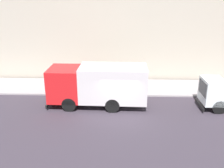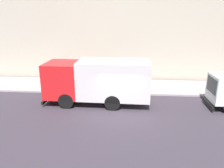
{
  "view_description": "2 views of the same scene",
  "coord_description": "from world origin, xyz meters",
  "px_view_note": "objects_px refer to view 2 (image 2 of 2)",
  "views": [
    {
      "loc": [
        -16.4,
        -0.0,
        8.16
      ],
      "look_at": [
        1.45,
        0.58,
        1.66
      ],
      "focal_mm": 40.34,
      "sensor_mm": 36.0,
      "label": 1
    },
    {
      "loc": [
        -13.36,
        -0.46,
        6.02
      ],
      "look_at": [
        1.4,
        0.64,
        1.4
      ],
      "focal_mm": 35.01,
      "sensor_mm": 36.0,
      "label": 2
    }
  ],
  "objects_px": {
    "pedestrian_standing": "(99,74)",
    "traffic_cone_orange": "(70,85)",
    "large_utility_truck": "(98,80)",
    "street_sign_post": "(102,74)",
    "pedestrian_walking": "(73,77)"
  },
  "relations": [
    {
      "from": "large_utility_truck",
      "to": "traffic_cone_orange",
      "type": "relative_size",
      "value": 10.53
    },
    {
      "from": "street_sign_post",
      "to": "traffic_cone_orange",
      "type": "bearing_deg",
      "value": 82.34
    },
    {
      "from": "pedestrian_walking",
      "to": "traffic_cone_orange",
      "type": "height_order",
      "value": "pedestrian_walking"
    },
    {
      "from": "large_utility_truck",
      "to": "street_sign_post",
      "type": "height_order",
      "value": "large_utility_truck"
    },
    {
      "from": "pedestrian_walking",
      "to": "street_sign_post",
      "type": "bearing_deg",
      "value": 121.06
    },
    {
      "from": "street_sign_post",
      "to": "pedestrian_walking",
      "type": "bearing_deg",
      "value": 68.26
    },
    {
      "from": "pedestrian_standing",
      "to": "traffic_cone_orange",
      "type": "xyz_separation_m",
      "value": [
        -1.51,
        2.34,
        -0.57
      ]
    },
    {
      "from": "large_utility_truck",
      "to": "street_sign_post",
      "type": "relative_size",
      "value": 3.11
    },
    {
      "from": "traffic_cone_orange",
      "to": "large_utility_truck",
      "type": "bearing_deg",
      "value": -133.43
    },
    {
      "from": "traffic_cone_orange",
      "to": "street_sign_post",
      "type": "bearing_deg",
      "value": -97.66
    },
    {
      "from": "street_sign_post",
      "to": "large_utility_truck",
      "type": "bearing_deg",
      "value": 179.23
    },
    {
      "from": "large_utility_truck",
      "to": "pedestrian_walking",
      "type": "xyz_separation_m",
      "value": [
        3.34,
        2.68,
        -0.78
      ]
    },
    {
      "from": "pedestrian_standing",
      "to": "street_sign_post",
      "type": "distance_m",
      "value": 2.01
    },
    {
      "from": "pedestrian_walking",
      "to": "traffic_cone_orange",
      "type": "xyz_separation_m",
      "value": [
        -0.7,
        0.11,
        -0.49
      ]
    },
    {
      "from": "large_utility_truck",
      "to": "street_sign_post",
      "type": "bearing_deg",
      "value": 0.59
    }
  ]
}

